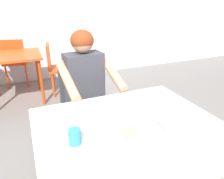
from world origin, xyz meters
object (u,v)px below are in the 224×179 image
Objects in this scene: chair_foreground at (82,101)px; diner_foreground at (88,87)px; chair_red_far at (15,59)px; table_foreground at (131,137)px; table_background_red at (14,61)px; chair_red_right at (57,65)px; thali_tray at (138,130)px; drinking_cup at (75,136)px.

diner_foreground is (0.01, -0.22, 0.25)m from chair_foreground.
diner_foreground is 2.33m from chair_red_far.
diner_foreground is 1.42× the size of chair_red_far.
chair_red_far is at bearing 102.82° from table_foreground.
table_background_red is 0.64m from chair_red_right.
table_foreground is 1.44× the size of table_background_red.
table_background_red is (-0.70, 2.44, -0.14)m from thali_tray.
diner_foreground is 1.57× the size of table_background_red.
table_foreground is 1.01m from chair_foreground.
drinking_cup reaches higher than table_background_red.
chair_foreground is 1.05× the size of table_background_red.
drinking_cup is at bearing -96.71° from chair_red_right.
chair_foreground is (-0.05, 0.99, -0.20)m from table_foreground.
thali_tray is 0.83m from diner_foreground.
table_foreground is 0.92× the size of diner_foreground.
chair_foreground is (0.30, 1.01, -0.32)m from drinking_cup.
chair_red_right reaches higher than thali_tray.
chair_red_far reaches higher than chair_red_right.
chair_foreground reaches higher than table_foreground.
drinking_cup is at bearing -82.10° from table_background_red.
table_background_red is at bearing 105.98° from table_foreground.
chair_red_far is (-0.33, 3.02, -0.30)m from drinking_cup.
chair_red_right is 0.97× the size of chair_red_far.
chair_foreground is at bearing 73.49° from drinking_cup.
thali_tray is at bearing -86.54° from diner_foreground.
diner_foreground is at bearing 68.55° from drinking_cup.
table_foreground is 3.08m from chair_red_far.
table_foreground is at bearing -74.02° from table_background_red.
thali_tray is 0.39× the size of chair_red_right.
table_background_red is 0.94× the size of chair_red_right.
chair_red_right is (0.62, 0.01, -0.14)m from table_background_red.
table_background_red is at bearing 97.90° from drinking_cup.
diner_foreground is at bearing -89.05° from chair_red_right.
table_foreground reaches higher than table_background_red.
thali_tray is at bearing -5.13° from drinking_cup.
table_background_red is at bearing -179.06° from chair_red_right.
chair_foreground reaches higher than table_background_red.
table_foreground is at bearing -88.46° from chair_red_right.
chair_red_far is at bearing 106.14° from diner_foreground.
chair_foreground is 0.33m from diner_foreground.
drinking_cup is (-0.35, -0.02, 0.12)m from table_foreground.
drinking_cup is 0.86m from diner_foreground.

